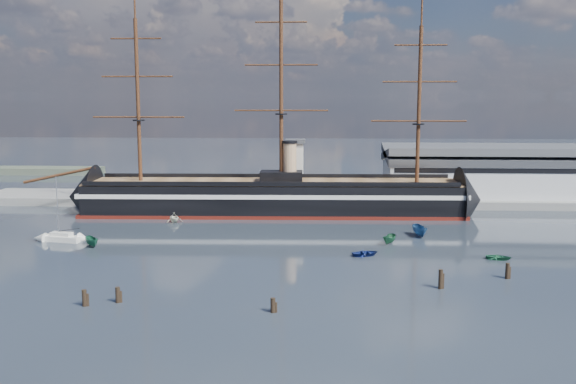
{
  "coord_description": "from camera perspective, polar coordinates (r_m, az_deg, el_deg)",
  "views": [
    {
      "loc": [
        9.85,
        -91.04,
        27.84
      ],
      "look_at": [
        3.12,
        35.0,
        9.0
      ],
      "focal_mm": 40.0,
      "sensor_mm": 36.0,
      "label": 1
    }
  ],
  "objects": [
    {
      "name": "motorboat_f",
      "position": [
        131.61,
        11.63,
        -3.9
      ],
      "size": [
        7.34,
        3.57,
        2.81
      ],
      "primitive_type": "imported",
      "rotation": [
        0.0,
        0.0,
        0.15
      ],
      "color": "#264E7D",
      "rests_on": "ground"
    },
    {
      "name": "motorboat_b",
      "position": [
        114.46,
        6.9,
        -5.65
      ],
      "size": [
        2.22,
        3.19,
        1.38
      ],
      "primitive_type": "imported",
      "rotation": [
        0.0,
        0.0,
        1.96
      ],
      "color": "navy",
      "rests_on": "ground"
    },
    {
      "name": "quay",
      "position": [
        169.34,
        3.07,
        -0.99
      ],
      "size": [
        180.0,
        18.0,
        2.0
      ],
      "primitive_type": "cube",
      "color": "slate",
      "rests_on": "ground"
    },
    {
      "name": "quay_tower",
      "position": [
        165.18,
        0.66,
        2.2
      ],
      "size": [
        5.0,
        5.0,
        15.0
      ],
      "color": "silver",
      "rests_on": "ground"
    },
    {
      "name": "piling_near_mid",
      "position": [
        84.9,
        -1.35,
        -10.65
      ],
      "size": [
        0.64,
        0.64,
        2.65
      ],
      "primitive_type": "cylinder",
      "color": "black",
      "rests_on": "ground"
    },
    {
      "name": "sailboat",
      "position": [
        132.13,
        -19.48,
        -3.81
      ],
      "size": [
        8.23,
        3.97,
        12.66
      ],
      "rotation": [
        0.0,
        0.0,
        -0.22
      ],
      "color": "silver",
      "rests_on": "ground"
    },
    {
      "name": "motorboat_c",
      "position": [
        123.93,
        8.99,
        -4.6
      ],
      "size": [
        5.87,
        4.18,
        2.21
      ],
      "primitive_type": "imported",
      "rotation": [
        0.0,
        0.0,
        -0.44
      ],
      "color": "#1B5031",
      "rests_on": "ground"
    },
    {
      "name": "motorboat_d",
      "position": [
        145.56,
        -10.07,
        -2.67
      ],
      "size": [
        7.3,
        6.13,
        2.49
      ],
      "primitive_type": "imported",
      "rotation": [
        0.0,
        0.0,
        0.57
      ],
      "color": "silver",
      "rests_on": "ground"
    },
    {
      "name": "motorboat_a",
      "position": [
        125.77,
        -17.01,
        -4.68
      ],
      "size": [
        5.93,
        5.02,
        2.3
      ],
      "primitive_type": "imported",
      "rotation": [
        0.0,
        0.0,
        0.61
      ],
      "color": "#1D5F42",
      "rests_on": "ground"
    },
    {
      "name": "piling_near_right",
      "position": [
        97.39,
        13.38,
        -8.36
      ],
      "size": [
        0.64,
        0.64,
        3.59
      ],
      "primitive_type": "cylinder",
      "color": "black",
      "rests_on": "ground"
    },
    {
      "name": "piling_near_left",
      "position": [
        91.69,
        -14.87,
        -9.48
      ],
      "size": [
        0.64,
        0.64,
        2.88
      ],
      "primitive_type": "cylinder",
      "color": "black",
      "rests_on": "ground"
    },
    {
      "name": "warehouse",
      "position": [
        178.79,
        18.67,
        1.67
      ],
      "size": [
        63.0,
        21.0,
        11.6
      ],
      "color": "#B7BABC",
      "rests_on": "ground"
    },
    {
      "name": "ground",
      "position": [
        134.32,
        -1.22,
        -3.47
      ],
      "size": [
        600.0,
        600.0,
        0.0
      ],
      "primitive_type": "plane",
      "color": "#212832",
      "rests_on": "ground"
    },
    {
      "name": "motorboat_e",
      "position": [
        116.84,
        18.19,
        -5.73
      ],
      "size": [
        1.68,
        2.82,
        1.23
      ],
      "primitive_type": "imported",
      "rotation": [
        0.0,
        0.0,
        1.32
      ],
      "color": "#1F5F3F",
      "rests_on": "ground"
    },
    {
      "name": "warship",
      "position": [
        153.49,
        -1.99,
        -0.44
      ],
      "size": [
        113.12,
        19.0,
        53.94
      ],
      "rotation": [
        0.0,
        0.0,
        0.03
      ],
      "color": "black",
      "rests_on": "ground"
    },
    {
      "name": "piling_extra",
      "position": [
        91.42,
        -17.61,
        -9.65
      ],
      "size": [
        0.64,
        0.64,
        2.99
      ],
      "primitive_type": "cylinder",
      "color": "black",
      "rests_on": "ground"
    },
    {
      "name": "piling_far_right",
      "position": [
        105.39,
        18.89,
        -7.3
      ],
      "size": [
        0.64,
        0.64,
        3.16
      ],
      "primitive_type": "cylinder",
      "color": "black",
      "rests_on": "ground"
    }
  ]
}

